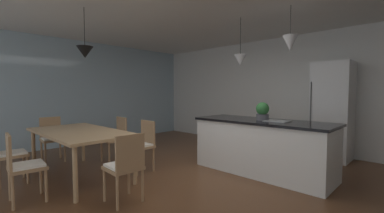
% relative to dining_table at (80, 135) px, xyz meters
% --- Properties ---
extents(ground_plane, '(10.00, 8.40, 0.04)m').
position_rel_dining_table_xyz_m(ground_plane, '(1.48, 1.12, -0.71)').
color(ground_plane, brown).
extents(wall_back_kitchen, '(10.00, 0.12, 2.70)m').
position_rel_dining_table_xyz_m(wall_back_kitchen, '(1.48, 4.38, 0.66)').
color(wall_back_kitchen, silver).
rests_on(wall_back_kitchen, ground_plane).
extents(window_wall_left_glazing, '(0.06, 8.40, 2.70)m').
position_rel_dining_table_xyz_m(window_wall_left_glazing, '(-2.58, 1.12, 0.66)').
color(window_wall_left_glazing, '#9EB7C6').
rests_on(window_wall_left_glazing, ground_plane).
extents(dining_table, '(2.00, 1.02, 0.75)m').
position_rel_dining_table_xyz_m(dining_table, '(0.00, 0.00, 0.00)').
color(dining_table, tan).
rests_on(dining_table, ground_plane).
extents(chair_near_right, '(0.44, 0.44, 0.87)m').
position_rel_dining_table_xyz_m(chair_near_right, '(0.44, -0.88, -0.22)').
color(chair_near_right, '#A87F56').
rests_on(chair_near_right, ground_plane).
extents(chair_window_end, '(0.43, 0.43, 0.87)m').
position_rel_dining_table_xyz_m(chair_window_end, '(-1.37, 0.00, -0.22)').
color(chair_window_end, '#A87F56').
rests_on(chair_window_end, ground_plane).
extents(chair_far_left, '(0.42, 0.42, 0.87)m').
position_rel_dining_table_xyz_m(chair_far_left, '(-0.45, 0.88, -0.22)').
color(chair_far_left, '#A87F56').
rests_on(chair_far_left, ground_plane).
extents(chair_far_right, '(0.40, 0.40, 0.87)m').
position_rel_dining_table_xyz_m(chair_far_right, '(0.45, 0.88, -0.22)').
color(chair_far_right, '#A87F56').
rests_on(chair_far_right, ground_plane).
extents(chair_near_left, '(0.42, 0.42, 0.87)m').
position_rel_dining_table_xyz_m(chair_near_left, '(-0.45, -0.88, -0.22)').
color(chair_near_left, '#A87F56').
rests_on(chair_near_left, ground_plane).
extents(chair_kitchen_end, '(0.42, 0.42, 0.87)m').
position_rel_dining_table_xyz_m(chair_kitchen_end, '(1.37, -0.00, -0.22)').
color(chair_kitchen_end, '#A87F56').
rests_on(chair_kitchen_end, ground_plane).
extents(kitchen_island, '(2.29, 0.87, 0.91)m').
position_rel_dining_table_xyz_m(kitchen_island, '(2.01, 2.23, -0.23)').
color(kitchen_island, white).
rests_on(kitchen_island, ground_plane).
extents(refrigerator, '(0.69, 0.67, 1.97)m').
position_rel_dining_table_xyz_m(refrigerator, '(2.61, 3.98, 0.29)').
color(refrigerator, silver).
rests_on(refrigerator, ground_plane).
extents(pendant_over_table, '(0.25, 0.25, 0.79)m').
position_rel_dining_table_xyz_m(pendant_over_table, '(0.09, 0.08, 1.31)').
color(pendant_over_table, black).
extents(pendant_over_island_main, '(0.22, 0.22, 0.85)m').
position_rel_dining_table_xyz_m(pendant_over_island_main, '(1.56, 2.23, 1.26)').
color(pendant_over_island_main, black).
extents(pendant_over_island_aux, '(0.23, 0.23, 0.70)m').
position_rel_dining_table_xyz_m(pendant_over_island_aux, '(2.46, 2.23, 1.43)').
color(pendant_over_island_aux, black).
extents(potted_plant_on_island, '(0.22, 0.22, 0.30)m').
position_rel_dining_table_xyz_m(potted_plant_on_island, '(2.01, 2.23, 0.36)').
color(potted_plant_on_island, '#4C4C51').
rests_on(potted_plant_on_island, kitchen_island).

